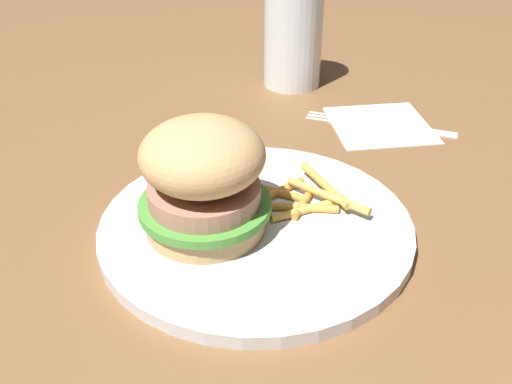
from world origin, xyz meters
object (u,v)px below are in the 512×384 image
object	(u,v)px
drink_glass	(293,43)
plate	(256,227)
fries_pile	(306,197)
fork	(379,122)
sandwich	(203,178)
napkin	(380,125)

from	to	relation	value
drink_glass	plate	bearing A→B (deg)	-15.44
fries_pile	fork	bearing A→B (deg)	144.11
sandwich	fries_pile	world-z (taller)	sandwich
sandwich	fries_pile	size ratio (longest dim) A/B	1.10
napkin	plate	bearing A→B (deg)	-41.91
napkin	drink_glass	bearing A→B (deg)	-149.86
fork	fries_pile	bearing A→B (deg)	-35.89
fries_pile	napkin	distance (m)	0.21
sandwich	fork	xyz separation A→B (m)	(-0.19, 0.21, -0.06)
plate	fork	distance (m)	0.25
plate	fork	bearing A→B (deg)	138.44
napkin	fork	distance (m)	0.00
plate	sandwich	xyz separation A→B (m)	(0.00, -0.04, 0.05)
fries_pile	napkin	xyz separation A→B (m)	(-0.16, 0.12, -0.02)
sandwich	drink_glass	size ratio (longest dim) A/B	0.90
fries_pile	napkin	bearing A→B (deg)	143.67
plate	drink_glass	world-z (taller)	drink_glass
napkin	sandwich	bearing A→B (deg)	-47.94
sandwich	fork	size ratio (longest dim) A/B	0.67
fork	sandwich	bearing A→B (deg)	-47.64
sandwich	napkin	size ratio (longest dim) A/B	1.00
fries_pile	fork	size ratio (longest dim) A/B	0.61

